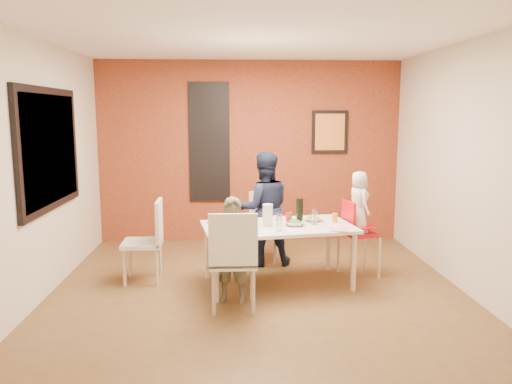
{
  "coord_description": "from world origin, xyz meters",
  "views": [
    {
      "loc": [
        -0.27,
        -5.24,
        1.93
      ],
      "look_at": [
        0.0,
        0.3,
        1.05
      ],
      "focal_mm": 35.0,
      "sensor_mm": 36.0,
      "label": 1
    }
  ],
  "objects_px": {
    "chair_near": "(233,256)",
    "paper_towel_roll": "(268,215)",
    "dining_table": "(278,231)",
    "chair_left": "(149,236)",
    "chair_far": "(264,222)",
    "child_near": "(233,250)",
    "toddler": "(359,202)",
    "child_far": "(264,209)",
    "wine_bottle": "(300,211)",
    "high_chair": "(356,231)"
  },
  "relations": [
    {
      "from": "chair_near",
      "to": "toddler",
      "type": "height_order",
      "value": "toddler"
    },
    {
      "from": "chair_near",
      "to": "paper_towel_roll",
      "type": "xyz_separation_m",
      "value": [
        0.39,
        0.7,
        0.25
      ]
    },
    {
      "from": "wine_bottle",
      "to": "high_chair",
      "type": "bearing_deg",
      "value": 15.78
    },
    {
      "from": "child_far",
      "to": "paper_towel_roll",
      "type": "relative_size",
      "value": 5.86
    },
    {
      "from": "chair_near",
      "to": "child_far",
      "type": "xyz_separation_m",
      "value": [
        0.4,
        1.54,
        0.17
      ]
    },
    {
      "from": "dining_table",
      "to": "chair_left",
      "type": "relative_size",
      "value": 1.88
    },
    {
      "from": "chair_far",
      "to": "paper_towel_roll",
      "type": "relative_size",
      "value": 3.59
    },
    {
      "from": "dining_table",
      "to": "high_chair",
      "type": "relative_size",
      "value": 1.95
    },
    {
      "from": "child_near",
      "to": "wine_bottle",
      "type": "relative_size",
      "value": 3.73
    },
    {
      "from": "child_far",
      "to": "toddler",
      "type": "distance_m",
      "value": 1.22
    },
    {
      "from": "child_far",
      "to": "toddler",
      "type": "bearing_deg",
      "value": 148.34
    },
    {
      "from": "chair_left",
      "to": "chair_near",
      "type": "bearing_deg",
      "value": 43.74
    },
    {
      "from": "chair_far",
      "to": "child_far",
      "type": "xyz_separation_m",
      "value": [
        -0.01,
        -0.24,
        0.23
      ]
    },
    {
      "from": "chair_near",
      "to": "child_near",
      "type": "relative_size",
      "value": 0.91
    },
    {
      "from": "chair_left",
      "to": "toddler",
      "type": "relative_size",
      "value": 1.32
    },
    {
      "from": "dining_table",
      "to": "child_near",
      "type": "height_order",
      "value": "child_near"
    },
    {
      "from": "chair_left",
      "to": "child_far",
      "type": "xyz_separation_m",
      "value": [
        1.36,
        0.6,
        0.2
      ]
    },
    {
      "from": "chair_far",
      "to": "wine_bottle",
      "type": "distance_m",
      "value": 1.09
    },
    {
      "from": "chair_left",
      "to": "high_chair",
      "type": "distance_m",
      "value": 2.42
    },
    {
      "from": "child_far",
      "to": "chair_near",
      "type": "bearing_deg",
      "value": 70.14
    },
    {
      "from": "high_chair",
      "to": "toddler",
      "type": "height_order",
      "value": "toddler"
    },
    {
      "from": "dining_table",
      "to": "child_far",
      "type": "distance_m",
      "value": 0.81
    },
    {
      "from": "chair_far",
      "to": "high_chair",
      "type": "bearing_deg",
      "value": -27.97
    },
    {
      "from": "wine_bottle",
      "to": "chair_near",
      "type": "bearing_deg",
      "value": -133.23
    },
    {
      "from": "toddler",
      "to": "paper_towel_roll",
      "type": "bearing_deg",
      "value": 91.44
    },
    {
      "from": "dining_table",
      "to": "toddler",
      "type": "height_order",
      "value": "toddler"
    },
    {
      "from": "child_near",
      "to": "child_far",
      "type": "relative_size",
      "value": 0.76
    },
    {
      "from": "chair_far",
      "to": "chair_near",
      "type": "bearing_deg",
      "value": -94.2
    },
    {
      "from": "chair_near",
      "to": "wine_bottle",
      "type": "bearing_deg",
      "value": -133.27
    },
    {
      "from": "chair_near",
      "to": "paper_towel_roll",
      "type": "height_order",
      "value": "chair_near"
    },
    {
      "from": "chair_near",
      "to": "high_chair",
      "type": "xyz_separation_m",
      "value": [
        1.46,
        1.0,
        -0.01
      ]
    },
    {
      "from": "child_far",
      "to": "dining_table",
      "type": "bearing_deg",
      "value": 92.16
    },
    {
      "from": "chair_far",
      "to": "high_chair",
      "type": "height_order",
      "value": "high_chair"
    },
    {
      "from": "child_near",
      "to": "toddler",
      "type": "xyz_separation_m",
      "value": [
        1.48,
        0.76,
        0.35
      ]
    },
    {
      "from": "high_chair",
      "to": "paper_towel_roll",
      "type": "distance_m",
      "value": 1.14
    },
    {
      "from": "chair_far",
      "to": "child_near",
      "type": "bearing_deg",
      "value": -96.22
    },
    {
      "from": "high_chair",
      "to": "paper_towel_roll",
      "type": "relative_size",
      "value": 3.7
    },
    {
      "from": "high_chair",
      "to": "chair_far",
      "type": "bearing_deg",
      "value": 40.4
    },
    {
      "from": "wine_bottle",
      "to": "dining_table",
      "type": "bearing_deg",
      "value": -166.78
    },
    {
      "from": "chair_left",
      "to": "wine_bottle",
      "type": "relative_size",
      "value": 3.23
    },
    {
      "from": "chair_near",
      "to": "wine_bottle",
      "type": "height_order",
      "value": "chair_near"
    },
    {
      "from": "dining_table",
      "to": "chair_left",
      "type": "bearing_deg",
      "value": 172.27
    },
    {
      "from": "chair_left",
      "to": "child_near",
      "type": "bearing_deg",
      "value": 52.4
    },
    {
      "from": "toddler",
      "to": "paper_towel_roll",
      "type": "xyz_separation_m",
      "value": [
        -1.09,
        -0.31,
        -0.09
      ]
    },
    {
      "from": "high_chair",
      "to": "wine_bottle",
      "type": "xyz_separation_m",
      "value": [
        -0.7,
        -0.2,
        0.29
      ]
    },
    {
      "from": "chair_far",
      "to": "child_far",
      "type": "relative_size",
      "value": 0.61
    },
    {
      "from": "child_near",
      "to": "toddler",
      "type": "distance_m",
      "value": 1.7
    },
    {
      "from": "high_chair",
      "to": "toddler",
      "type": "bearing_deg",
      "value": -79.16
    },
    {
      "from": "chair_near",
      "to": "toddler",
      "type": "distance_m",
      "value": 1.82
    },
    {
      "from": "chair_near",
      "to": "paper_towel_roll",
      "type": "distance_m",
      "value": 0.84
    }
  ]
}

